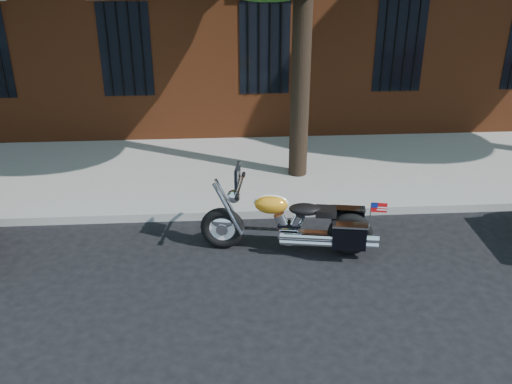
{
  "coord_description": "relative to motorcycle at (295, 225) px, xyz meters",
  "views": [
    {
      "loc": [
        -1.0,
        -7.47,
        4.69
      ],
      "look_at": [
        -0.47,
        0.8,
        0.76
      ],
      "focal_mm": 40.0,
      "sensor_mm": 36.0,
      "label": 1
    }
  ],
  "objects": [
    {
      "name": "curb",
      "position": [
        -0.09,
        1.2,
        -0.4
      ],
      "size": [
        40.0,
        0.16,
        0.15
      ],
      "primitive_type": "cube",
      "color": "gray",
      "rests_on": "ground"
    },
    {
      "name": "ground",
      "position": [
        -0.09,
        -0.18,
        -0.48
      ],
      "size": [
        120.0,
        120.0,
        0.0
      ],
      "primitive_type": "plane",
      "color": "black",
      "rests_on": "ground"
    },
    {
      "name": "motorcycle",
      "position": [
        0.0,
        0.0,
        0.0
      ],
      "size": [
        2.72,
        1.07,
        1.41
      ],
      "rotation": [
        0.0,
        0.0,
        -0.16
      ],
      "color": "black",
      "rests_on": "ground"
    },
    {
      "name": "sidewalk",
      "position": [
        -0.09,
        3.08,
        -0.4
      ],
      "size": [
        40.0,
        3.6,
        0.15
      ],
      "primitive_type": "cube",
      "color": "gray",
      "rests_on": "ground"
    }
  ]
}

